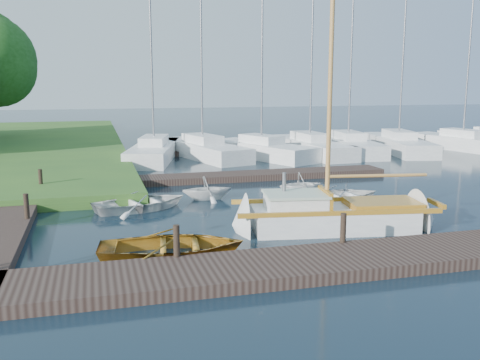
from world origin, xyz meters
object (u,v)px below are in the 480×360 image
object	(u,v)px
mooring_post_1	(177,241)
mooring_post_2	(343,228)
marina_boat_5	(399,143)
sailboat	(338,218)
tender_a	(141,200)
marina_boat_0	(154,150)
marina_boat_2	(261,148)
tender_b	(207,187)
marina_boat_6	(463,142)
mooring_post_5	(41,179)
marina_boat_4	(348,144)
marina_boat_3	(310,145)
mooring_post_4	(26,206)
marina_boat_1	(203,148)
tender_d	(302,182)
tender_c	(340,193)
dinghy	(172,243)

from	to	relation	value
mooring_post_1	mooring_post_2	xyz separation A→B (m)	(4.50, 0.00, 0.00)
mooring_post_1	marina_boat_5	distance (m)	25.97
mooring_post_1	marina_boat_5	xyz separation A→B (m)	(17.84, 18.88, -0.13)
mooring_post_1	sailboat	size ratio (longest dim) A/B	0.08
tender_a	marina_boat_0	size ratio (longest dim) A/B	0.30
mooring_post_2	marina_boat_2	world-z (taller)	marina_boat_2
tender_b	marina_boat_0	distance (m)	11.81
marina_boat_5	marina_boat_6	size ratio (longest dim) A/B	1.15
mooring_post_5	marina_boat_4	bearing A→B (deg)	26.54
marina_boat_6	marina_boat_3	bearing A→B (deg)	73.57
mooring_post_4	marina_boat_6	xyz separation A→B (m)	(26.54, 13.46, -0.13)
marina_boat_1	marina_boat_5	bearing A→B (deg)	-108.49
mooring_post_1	tender_d	bearing A→B (deg)	49.88
tender_c	marina_boat_0	xyz separation A→B (m)	(-5.65, 13.49, 0.24)
marina_boat_0	tender_d	bearing A→B (deg)	-143.59
marina_boat_5	dinghy	bearing A→B (deg)	147.83
mooring_post_2	marina_boat_4	world-z (taller)	marina_boat_4
marina_boat_4	marina_boat_2	bearing A→B (deg)	104.21
mooring_post_1	marina_boat_6	size ratio (longest dim) A/B	0.08
marina_boat_0	marina_boat_1	world-z (taller)	marina_boat_0
mooring_post_2	marina_boat_1	bearing A→B (deg)	89.73
mooring_post_2	mooring_post_5	size ratio (longest dim) A/B	1.00
sailboat	marina_boat_1	xyz separation A→B (m)	(-0.84, 17.22, 0.21)
marina_boat_3	marina_boat_2	bearing A→B (deg)	97.96
marina_boat_1	mooring_post_5	bearing A→B (deg)	121.88
marina_boat_0	marina_boat_5	size ratio (longest dim) A/B	0.94
mooring_post_5	tender_a	xyz separation A→B (m)	(3.70, -3.44, -0.35)
tender_a	sailboat	bearing A→B (deg)	-143.29
mooring_post_1	marina_boat_1	bearing A→B (deg)	76.73
sailboat	marina_boat_3	bearing A→B (deg)	79.11
marina_boat_3	tender_c	bearing A→B (deg)	157.76
mooring_post_5	mooring_post_1	bearing A→B (deg)	-68.20
dinghy	marina_boat_3	bearing A→B (deg)	-25.39
mooring_post_2	marina_boat_5	xyz separation A→B (m)	(13.34, 18.88, -0.13)
mooring_post_1	mooring_post_2	world-z (taller)	same
mooring_post_4	marina_boat_6	world-z (taller)	marina_boat_6
tender_b	marina_boat_6	distance (m)	22.93
mooring_post_4	tender_d	bearing A→B (deg)	13.69
mooring_post_1	mooring_post_4	world-z (taller)	same
tender_a	marina_boat_6	bearing A→B (deg)	-78.88
marina_boat_0	marina_boat_1	distance (m)	2.98
sailboat	marina_boat_5	size ratio (longest dim) A/B	0.82
marina_boat_1	marina_boat_4	distance (m)	9.66
sailboat	dinghy	bearing A→B (deg)	-156.70
mooring_post_1	mooring_post_2	size ratio (longest dim) A/B	1.00
tender_a	marina_boat_1	size ratio (longest dim) A/B	0.36
sailboat	marina_boat_2	xyz separation A→B (m)	(2.59, 16.04, 0.23)
mooring_post_1	tender_d	world-z (taller)	mooring_post_1
mooring_post_5	tender_d	bearing A→B (deg)	-13.51
mooring_post_4	tender_d	xyz separation A→B (m)	(10.34, 2.52, -0.19)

